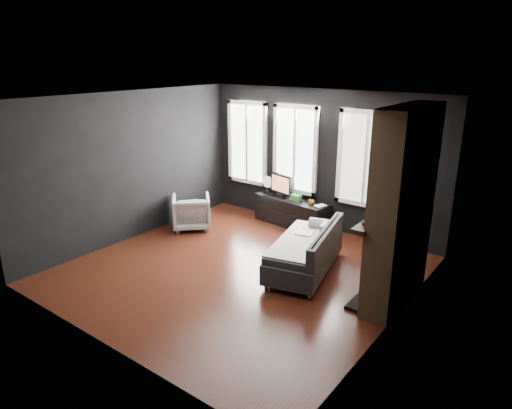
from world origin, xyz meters
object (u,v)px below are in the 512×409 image
Objects in this scene: mantel_vase at (396,200)px; mug at (311,201)px; sofa at (305,249)px; armchair at (191,210)px; book at (318,200)px; monitor at (281,184)px; media_console at (292,212)px.

mug is at bearing 151.11° from mantel_vase.
sofa is 10.45× the size of mantel_vase.
armchair reaches higher than mug.
mug is at bearing -166.79° from book.
armchair is at bearing 160.08° from sofa.
monitor is 3.05m from mantel_vase.
mantel_vase is at bearing -8.76° from monitor.
book is at bearing 2.76° from media_console.
mantel_vase is at bearing 6.56° from sofa.
mantel_vase is at bearing 136.94° from armchair.
armchair is 2.49m from book.
mantel_vase is at bearing -18.53° from media_console.
mug is 0.66× the size of mantel_vase.
mug is 0.52× the size of book.
mantel_vase reaches higher than monitor.
book is at bearing 13.21° from mug.
media_console is at bearing 154.53° from mantel_vase.
book reaches higher than media_console.
monitor is at bearing 174.21° from mug.
sofa is 1.11× the size of media_console.
media_console is 9.42× the size of mantel_vase.
monitor reaches higher than media_console.
armchair is 3.41× the size of book.
sofa reaches higher than mug.
sofa is 2.08m from media_console.
media_console is (-1.28, 1.64, -0.11)m from sofa.
media_console is 2.95m from mantel_vase.
monitor is 5.22× the size of mug.
mantel_vase is (2.02, -1.12, 0.70)m from mug.
mug is at bearing 103.48° from sofa.
monitor reaches higher than mug.
monitor is 0.78m from mug.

